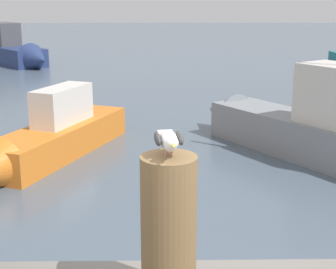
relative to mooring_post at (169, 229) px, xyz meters
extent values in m
cylinder|color=brown|center=(0.00, 0.00, 0.00)|extent=(0.30, 0.30, 0.82)
cylinder|color=#C66A60|center=(-0.02, 0.01, 0.43)|extent=(0.01, 0.01, 0.04)
cylinder|color=#C66A60|center=(0.02, 0.01, 0.43)|extent=(0.01, 0.01, 0.04)
ellipsoid|color=silver|center=(0.00, 0.00, 0.50)|extent=(0.11, 0.24, 0.10)
sphere|color=silver|center=(0.01, -0.13, 0.52)|extent=(0.06, 0.06, 0.06)
cone|color=yellow|center=(0.02, -0.19, 0.52)|extent=(0.02, 0.05, 0.02)
cube|color=silver|center=(-0.02, 0.14, 0.50)|extent=(0.09, 0.08, 0.01)
ellipsoid|color=#2C2C2C|center=(-0.06, 0.00, 0.51)|extent=(0.05, 0.19, 0.06)
ellipsoid|color=#2C2C2C|center=(0.06, 0.02, 0.51)|extent=(0.05, 0.19, 0.06)
cube|color=orange|center=(-2.02, 7.16, -1.50)|extent=(2.35, 3.92, 0.59)
cube|color=silver|center=(-1.96, 7.31, -0.84)|extent=(1.05, 1.54, 0.72)
cube|color=navy|center=(-7.02, 21.47, -1.39)|extent=(4.19, 4.67, 0.80)
cone|color=navy|center=(-5.25, 19.31, -1.35)|extent=(1.82, 1.82, 1.29)
cube|color=#47474C|center=(-7.38, 21.90, -0.46)|extent=(1.86, 1.97, 1.05)
cube|color=gray|center=(2.79, 6.95, -1.42)|extent=(3.37, 4.36, 0.75)
cone|color=gray|center=(1.41, 9.06, -1.38)|extent=(1.37, 1.37, 0.99)
camera|label=1|loc=(-0.04, -2.51, 1.20)|focal=54.49mm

